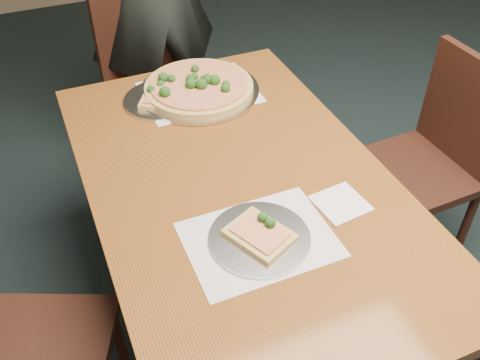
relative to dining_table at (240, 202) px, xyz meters
name	(u,v)px	position (x,y,z in m)	size (l,w,h in m)	color
dining_table	(240,202)	(0.00, 0.00, 0.00)	(0.90, 1.50, 0.75)	#5F3313
chair_far	(152,76)	(0.01, 1.12, -0.14)	(0.50, 0.50, 0.91)	black
chair_left	(1,345)	(-0.78, -0.14, -0.14)	(0.55, 0.55, 0.91)	black
chair_right	(433,155)	(0.87, 0.09, -0.14)	(0.43, 0.43, 0.91)	black
placemat_main	(199,92)	(0.06, 0.53, 0.09)	(0.42, 0.32, 0.00)	white
placemat_near	(259,240)	(-0.05, -0.25, 0.09)	(0.40, 0.30, 0.00)	white
pizza_pan	(199,87)	(0.05, 0.53, 0.12)	(0.46, 0.46, 0.07)	silver
slice_plate_near	(260,236)	(-0.05, -0.25, 0.11)	(0.28, 0.28, 0.06)	silver
slice_plate_far	(161,98)	(-0.09, 0.53, 0.10)	(0.28, 0.28, 0.06)	silver
napkin	(341,203)	(0.23, -0.21, 0.09)	(0.14, 0.14, 0.01)	white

